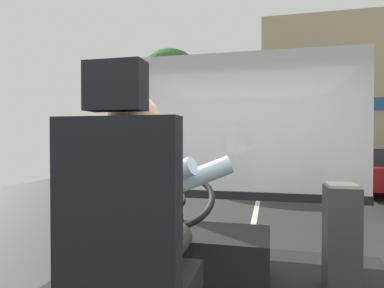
# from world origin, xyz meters

# --- Properties ---
(ground) EXTENTS (18.00, 44.00, 0.06)m
(ground) POSITION_xyz_m (0.00, 8.80, -0.02)
(ground) COLOR #2B2B2B
(driver_seat) EXTENTS (0.48, 0.48, 1.37)m
(driver_seat) POSITION_xyz_m (-0.22, -0.50, 1.26)
(driver_seat) COLOR black
(driver_seat) RESTS_ON bus_floor
(bus_driver) EXTENTS (0.77, 0.55, 0.76)m
(bus_driver) POSITION_xyz_m (-0.22, -0.39, 1.46)
(bus_driver) COLOR #332D28
(bus_driver) RESTS_ON driver_seat
(steering_console) EXTENTS (1.10, 1.02, 0.86)m
(steering_console) POSITION_xyz_m (-0.22, 0.64, 0.89)
(steering_console) COLOR black
(steering_console) RESTS_ON bus_floor
(fare_box) EXTENTS (0.22, 0.26, 0.77)m
(fare_box) POSITION_xyz_m (0.82, 0.78, 1.05)
(fare_box) COLOR #333338
(fare_box) RESTS_ON bus_floor
(windshield_panel) EXTENTS (2.50, 0.08, 1.48)m
(windshield_panel) POSITION_xyz_m (0.00, 1.62, 1.71)
(windshield_panel) COLOR silver
(street_tree) EXTENTS (2.71, 2.71, 5.51)m
(street_tree) POSITION_xyz_m (-3.80, 11.68, 4.11)
(street_tree) COLOR #4C3828
(street_tree) RESTS_ON ground
(shop_building) EXTENTS (11.57, 4.29, 8.46)m
(shop_building) POSITION_xyz_m (5.61, 19.14, 4.23)
(shop_building) COLOR tan
(shop_building) RESTS_ON ground
(parked_car_red) EXTENTS (2.01, 3.93, 1.45)m
(parked_car_red) POSITION_xyz_m (3.85, 10.01, 0.74)
(parked_car_red) COLOR maroon
(parked_car_red) RESTS_ON ground
(parked_car_white) EXTENTS (1.78, 3.88, 1.29)m
(parked_car_white) POSITION_xyz_m (3.93, 15.55, 0.67)
(parked_car_white) COLOR silver
(parked_car_white) RESTS_ON ground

